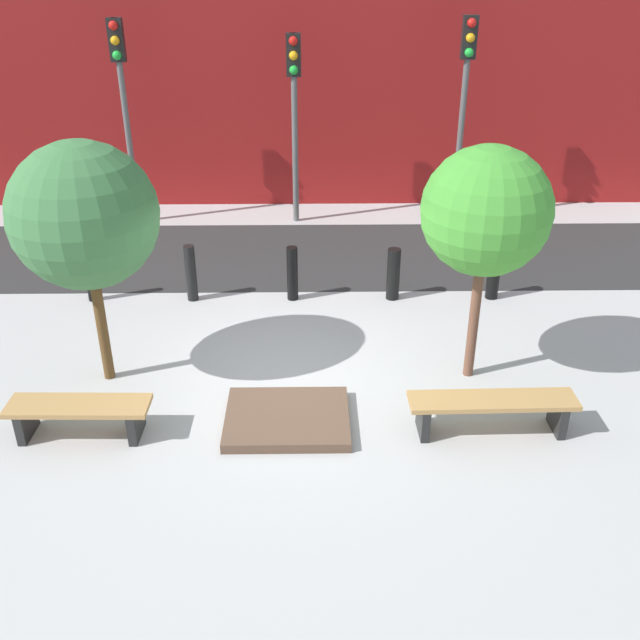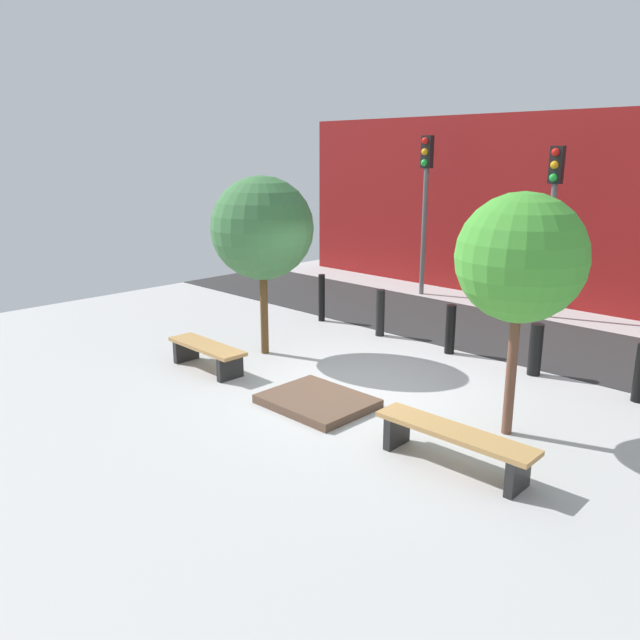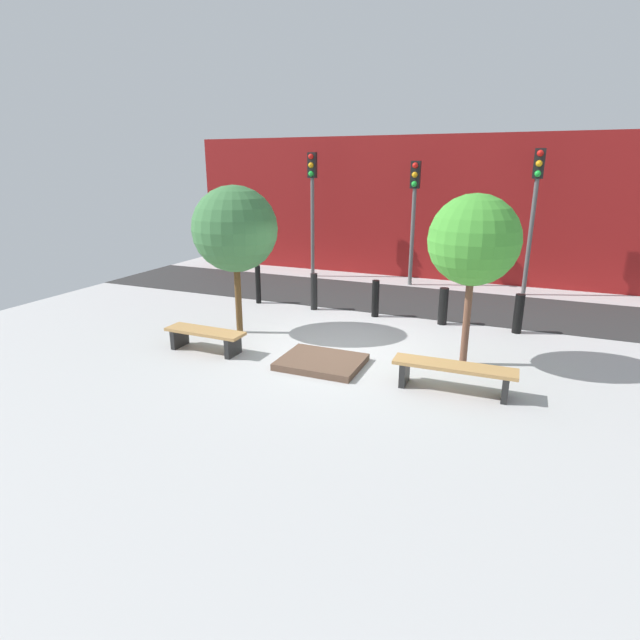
{
  "view_description": "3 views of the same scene",
  "coord_description": "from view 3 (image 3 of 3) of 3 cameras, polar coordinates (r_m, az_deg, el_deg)",
  "views": [
    {
      "loc": [
        0.3,
        -7.93,
        5.15
      ],
      "look_at": [
        0.4,
        -0.41,
        1.18
      ],
      "focal_mm": 40.0,
      "sensor_mm": 36.0,
      "label": 1
    },
    {
      "loc": [
        5.93,
        -6.83,
        3.53
      ],
      "look_at": [
        -0.55,
        -0.24,
        1.06
      ],
      "focal_mm": 35.0,
      "sensor_mm": 36.0,
      "label": 2
    },
    {
      "loc": [
        3.31,
        -8.8,
        3.53
      ],
      "look_at": [
        -0.18,
        -0.48,
        0.75
      ],
      "focal_mm": 28.0,
      "sensor_mm": 36.0,
      "label": 3
    }
  ],
  "objects": [
    {
      "name": "tree_behind_right_bench",
      "position": [
        9.15,
        17.17,
        8.65
      ],
      "size": [
        1.59,
        1.59,
        3.11
      ],
      "color": "brown",
      "rests_on": "ground"
    },
    {
      "name": "ground_plane",
      "position": [
        10.04,
        2.03,
        -3.47
      ],
      "size": [
        18.0,
        18.0,
        0.0
      ],
      "primitive_type": "plane",
      "color": "#B3B3B3"
    },
    {
      "name": "bench_right",
      "position": [
        8.42,
        15.05,
        -5.74
      ],
      "size": [
        1.98,
        0.46,
        0.47
      ],
      "rotation": [
        0.0,
        0.0,
        0.02
      ],
      "color": "black",
      "rests_on": "ground"
    },
    {
      "name": "bollard_center",
      "position": [
        12.24,
        6.35,
        2.46
      ],
      "size": [
        0.18,
        0.18,
        0.91
      ],
      "primitive_type": "cylinder",
      "color": "black",
      "rests_on": "ground"
    },
    {
      "name": "traffic_light_mid_east",
      "position": [
        15.14,
        23.36,
        12.8
      ],
      "size": [
        0.28,
        0.27,
        4.0
      ],
      "color": "#555555",
      "rests_on": "ground"
    },
    {
      "name": "traffic_light_west",
      "position": [
        16.52,
        -0.9,
        14.32
      ],
      "size": [
        0.28,
        0.27,
        3.96
      ],
      "color": "#5C5C5C",
      "rests_on": "ground"
    },
    {
      "name": "bollard_far_right",
      "position": [
        11.79,
        21.74,
        0.67
      ],
      "size": [
        0.2,
        0.2,
        0.88
      ],
      "primitive_type": "cylinder",
      "color": "black",
      "rests_on": "ground"
    },
    {
      "name": "bench_left",
      "position": [
        10.15,
        -12.99,
        -1.79
      ],
      "size": [
        1.66,
        0.5,
        0.44
      ],
      "rotation": [
        0.0,
        0.0,
        -0.02
      ],
      "color": "black",
      "rests_on": "ground"
    },
    {
      "name": "building_facade",
      "position": [
        16.84,
        11.65,
        12.39
      ],
      "size": [
        16.2,
        0.5,
        4.48
      ],
      "primitive_type": "cube",
      "color": "maroon",
      "rests_on": "ground"
    },
    {
      "name": "road_strip",
      "position": [
        14.08,
        8.46,
        2.44
      ],
      "size": [
        18.0,
        3.21,
        0.01
      ],
      "primitive_type": "cube",
      "color": "#2D2D2D",
      "rests_on": "ground"
    },
    {
      "name": "bollard_far_left",
      "position": [
        13.48,
        -7.09,
        4.06
      ],
      "size": [
        0.14,
        0.14,
        1.03
      ],
      "primitive_type": "cylinder",
      "color": "black",
      "rests_on": "ground"
    },
    {
      "name": "tree_behind_left_bench",
      "position": [
        10.76,
        -9.71,
        10.17
      ],
      "size": [
        1.8,
        1.8,
        3.18
      ],
      "color": "brown",
      "rests_on": "ground"
    },
    {
      "name": "bollard_right",
      "position": [
        11.91,
        13.9,
        1.54
      ],
      "size": [
        0.21,
        0.21,
        0.87
      ],
      "primitive_type": "cylinder",
      "color": "black",
      "rests_on": "ground"
    },
    {
      "name": "traffic_light_mid_west",
      "position": [
        15.5,
        10.69,
        13.21
      ],
      "size": [
        0.28,
        0.27,
        3.69
      ],
      "color": "#5B5B5B",
      "rests_on": "ground"
    },
    {
      "name": "bollard_left",
      "position": [
        12.77,
        -0.69,
        3.27
      ],
      "size": [
        0.18,
        0.18,
        0.94
      ],
      "primitive_type": "cylinder",
      "color": "black",
      "rests_on": "ground"
    },
    {
      "name": "planter_bed",
      "position": [
        9.28,
        0.16,
        -4.82
      ],
      "size": [
        1.5,
        1.2,
        0.12
      ],
      "primitive_type": "cube",
      "color": "brown",
      "rests_on": "ground"
    }
  ]
}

